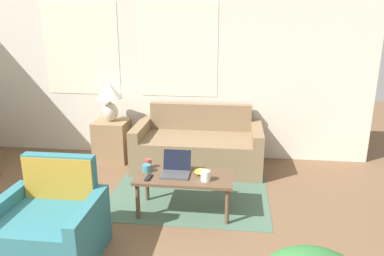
{
  "coord_description": "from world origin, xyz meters",
  "views": [
    {
      "loc": [
        1.45,
        -1.44,
        2.01
      ],
      "look_at": [
        0.94,
        2.71,
        0.75
      ],
      "focal_mm": 35.0,
      "sensor_mm": 36.0,
      "label": 1
    }
  ],
  "objects_px": {
    "cup_yellow": "(206,176)",
    "snack_bowl": "(201,172)",
    "cup_white": "(148,163)",
    "armchair": "(50,228)",
    "cup_navy": "(147,168)",
    "laptop": "(176,169)",
    "couch": "(198,148)",
    "coffee_table": "(185,180)",
    "table_lamp": "(110,97)",
    "tv_remote": "(149,177)"
  },
  "relations": [
    {
      "from": "cup_navy",
      "to": "cup_yellow",
      "type": "bearing_deg",
      "value": -13.24
    },
    {
      "from": "cup_yellow",
      "to": "snack_bowl",
      "type": "xyz_separation_m",
      "value": [
        -0.06,
        0.15,
        -0.03
      ]
    },
    {
      "from": "armchair",
      "to": "laptop",
      "type": "relative_size",
      "value": 2.93
    },
    {
      "from": "snack_bowl",
      "to": "tv_remote",
      "type": "xyz_separation_m",
      "value": [
        -0.52,
        -0.17,
        -0.02
      ]
    },
    {
      "from": "couch",
      "to": "table_lamp",
      "type": "xyz_separation_m",
      "value": [
        -1.25,
        0.11,
        0.66
      ]
    },
    {
      "from": "cup_yellow",
      "to": "laptop",
      "type": "bearing_deg",
      "value": 157.44
    },
    {
      "from": "laptop",
      "to": "tv_remote",
      "type": "xyz_separation_m",
      "value": [
        -0.26,
        -0.15,
        -0.04
      ]
    },
    {
      "from": "cup_white",
      "to": "table_lamp",
      "type": "bearing_deg",
      "value": 123.98
    },
    {
      "from": "cup_navy",
      "to": "couch",
      "type": "bearing_deg",
      "value": 70.98
    },
    {
      "from": "laptop",
      "to": "snack_bowl",
      "type": "relative_size",
      "value": 2.04
    },
    {
      "from": "table_lamp",
      "to": "cup_white",
      "type": "height_order",
      "value": "table_lamp"
    },
    {
      "from": "armchair",
      "to": "cup_yellow",
      "type": "height_order",
      "value": "armchair"
    },
    {
      "from": "armchair",
      "to": "cup_navy",
      "type": "bearing_deg",
      "value": 56.06
    },
    {
      "from": "armchair",
      "to": "cup_navy",
      "type": "distance_m",
      "value": 1.15
    },
    {
      "from": "snack_bowl",
      "to": "cup_navy",
      "type": "bearing_deg",
      "value": -179.61
    },
    {
      "from": "cup_navy",
      "to": "cup_white",
      "type": "distance_m",
      "value": 0.11
    },
    {
      "from": "armchair",
      "to": "coffee_table",
      "type": "relative_size",
      "value": 0.85
    },
    {
      "from": "cup_navy",
      "to": "cup_yellow",
      "type": "relative_size",
      "value": 0.9
    },
    {
      "from": "coffee_table",
      "to": "cup_white",
      "type": "xyz_separation_m",
      "value": [
        -0.42,
        0.16,
        0.1
      ]
    },
    {
      "from": "coffee_table",
      "to": "cup_white",
      "type": "relative_size",
      "value": 10.01
    },
    {
      "from": "cup_white",
      "to": "laptop",
      "type": "bearing_deg",
      "value": -20.48
    },
    {
      "from": "cup_white",
      "to": "snack_bowl",
      "type": "relative_size",
      "value": 0.7
    },
    {
      "from": "table_lamp",
      "to": "coffee_table",
      "type": "relative_size",
      "value": 0.55
    },
    {
      "from": "cup_white",
      "to": "snack_bowl",
      "type": "bearing_deg",
      "value": -9.75
    },
    {
      "from": "armchair",
      "to": "snack_bowl",
      "type": "relative_size",
      "value": 5.98
    },
    {
      "from": "armchair",
      "to": "tv_remote",
      "type": "xyz_separation_m",
      "value": [
        0.69,
        0.77,
        0.16
      ]
    },
    {
      "from": "table_lamp",
      "to": "tv_remote",
      "type": "distance_m",
      "value": 1.81
    },
    {
      "from": "laptop",
      "to": "snack_bowl",
      "type": "bearing_deg",
      "value": 4.38
    },
    {
      "from": "cup_white",
      "to": "armchair",
      "type": "bearing_deg",
      "value": -120.83
    },
    {
      "from": "cup_yellow",
      "to": "table_lamp",
      "type": "bearing_deg",
      "value": 134.88
    },
    {
      "from": "armchair",
      "to": "cup_white",
      "type": "height_order",
      "value": "armchair"
    },
    {
      "from": "armchair",
      "to": "coffee_table",
      "type": "bearing_deg",
      "value": 40.34
    },
    {
      "from": "table_lamp",
      "to": "cup_white",
      "type": "relative_size",
      "value": 5.46
    },
    {
      "from": "coffee_table",
      "to": "cup_yellow",
      "type": "bearing_deg",
      "value": -23.44
    },
    {
      "from": "tv_remote",
      "to": "table_lamp",
      "type": "bearing_deg",
      "value": 120.74
    },
    {
      "from": "coffee_table",
      "to": "cup_yellow",
      "type": "distance_m",
      "value": 0.27
    },
    {
      "from": "tv_remote",
      "to": "cup_yellow",
      "type": "bearing_deg",
      "value": 1.69
    },
    {
      "from": "cup_yellow",
      "to": "snack_bowl",
      "type": "bearing_deg",
      "value": 111.03
    },
    {
      "from": "cup_navy",
      "to": "tv_remote",
      "type": "xyz_separation_m",
      "value": [
        0.06,
        -0.17,
        -0.03
      ]
    },
    {
      "from": "couch",
      "to": "cup_yellow",
      "type": "distance_m",
      "value": 1.4
    },
    {
      "from": "armchair",
      "to": "table_lamp",
      "type": "relative_size",
      "value": 1.56
    },
    {
      "from": "tv_remote",
      "to": "couch",
      "type": "bearing_deg",
      "value": 75.31
    },
    {
      "from": "table_lamp",
      "to": "laptop",
      "type": "bearing_deg",
      "value": -49.47
    },
    {
      "from": "coffee_table",
      "to": "cup_navy",
      "type": "xyz_separation_m",
      "value": [
        -0.41,
        0.05,
        0.09
      ]
    },
    {
      "from": "table_lamp",
      "to": "coffee_table",
      "type": "distance_m",
      "value": 1.94
    },
    {
      "from": "cup_navy",
      "to": "laptop",
      "type": "bearing_deg",
      "value": -2.94
    },
    {
      "from": "laptop",
      "to": "cup_yellow",
      "type": "bearing_deg",
      "value": -22.56
    },
    {
      "from": "couch",
      "to": "coffee_table",
      "type": "relative_size",
      "value": 1.7
    },
    {
      "from": "armchair",
      "to": "cup_yellow",
      "type": "bearing_deg",
      "value": 31.75
    },
    {
      "from": "couch",
      "to": "armchair",
      "type": "height_order",
      "value": "armchair"
    }
  ]
}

